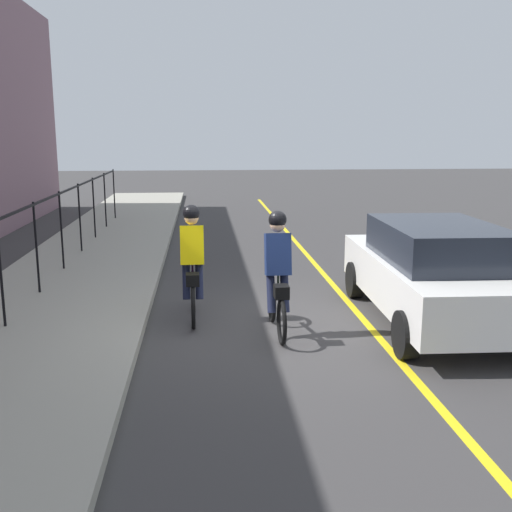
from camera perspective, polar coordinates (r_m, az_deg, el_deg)
ground_plane at (r=9.09m, az=0.89°, el=-6.99°), size 80.00×80.00×0.00m
lane_line_centre at (r=9.38m, az=10.72°, el=-6.58°), size 36.00×0.12×0.01m
sidewalk at (r=9.36m, az=-20.45°, el=-6.72°), size 40.00×3.20×0.15m
iron_fence at (r=10.11m, az=-21.68°, el=1.92°), size 20.96×0.04×1.60m
cyclist_lead at (r=8.64m, az=2.06°, el=-1.71°), size 1.71×0.37×1.83m
cyclist_follow at (r=9.37m, az=-6.07°, el=-0.71°), size 1.71×0.37×1.83m
patrol_sedan at (r=9.57m, az=16.52°, el=-1.40°), size 4.45×2.02×1.58m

